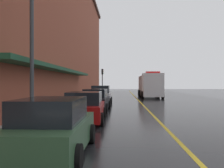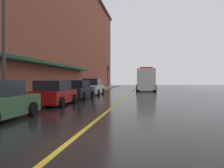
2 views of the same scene
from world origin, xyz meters
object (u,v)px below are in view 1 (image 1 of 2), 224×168
parking_meter_0 (83,94)px  parked_car_2 (96,100)px  traffic_light_near (102,77)px  parked_car_3 (101,95)px  parked_car_1 (85,108)px  box_truck (150,86)px  street_lamp_left (32,30)px  parked_car_0 (53,128)px

parking_meter_0 → parked_car_2: bearing=-66.5°
traffic_light_near → parked_car_3: bearing=-86.0°
parked_car_1 → parked_car_2: size_ratio=0.99×
parked_car_3 → box_truck: box_truck is taller
parked_car_1 → street_lamp_left: (-2.03, -2.26, 3.65)m
parked_car_2 → street_lamp_left: (-2.05, -7.76, 3.64)m
parked_car_2 → traffic_light_near: bearing=5.1°
parked_car_1 → parking_meter_0: size_ratio=3.23×
parked_car_1 → traffic_light_near: 30.22m
parked_car_3 → traffic_light_near: traffic_light_near is taller
parked_car_0 → parking_meter_0: parked_car_0 is taller
parked_car_0 → parked_car_1: size_ratio=1.04×
parked_car_2 → traffic_light_near: size_ratio=1.01×
parked_car_2 → parking_meter_0: 3.65m
parked_car_2 → street_lamp_left: street_lamp_left is taller
parked_car_3 → street_lamp_left: (-1.95, -13.73, 3.56)m
street_lamp_left → parked_car_0: bearing=-62.6°
box_truck → street_lamp_left: size_ratio=1.27×
parked_car_1 → parking_meter_0: parked_car_1 is taller
parked_car_2 → parked_car_3: size_ratio=0.98×
traffic_light_near → street_lamp_left: bearing=-91.2°
street_lamp_left → parking_meter_0: bearing=86.9°
parked_car_2 → box_truck: (5.92, 17.15, 0.93)m
box_truck → parking_meter_0: (-7.36, -13.82, -0.62)m
traffic_light_near → parked_car_2: bearing=-86.8°
parked_car_0 → parked_car_3: size_ratio=1.00×
parking_meter_0 → parked_car_3: bearing=62.9°
parked_car_1 → box_truck: 23.44m
parking_meter_0 → parked_car_1: bearing=-80.8°
parked_car_2 → street_lamp_left: size_ratio=0.63×
box_truck → street_lamp_left: street_lamp_left is taller
parking_meter_0 → traffic_light_near: (0.06, 21.26, 2.10)m
parked_car_2 → parked_car_3: bearing=2.8°
parked_car_0 → parked_car_2: parked_car_0 is taller
parked_car_2 → traffic_light_near: traffic_light_near is taller
street_lamp_left → traffic_light_near: bearing=88.8°
box_truck → parked_car_0: bearing=-11.9°
parked_car_1 → parked_car_2: (0.02, 5.50, 0.01)m
parked_car_1 → box_truck: size_ratio=0.49×
parked_car_3 → traffic_light_near: size_ratio=1.03×
parked_car_0 → parking_meter_0: (-1.39, 14.94, 0.30)m
street_lamp_left → parked_car_1: bearing=48.1°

